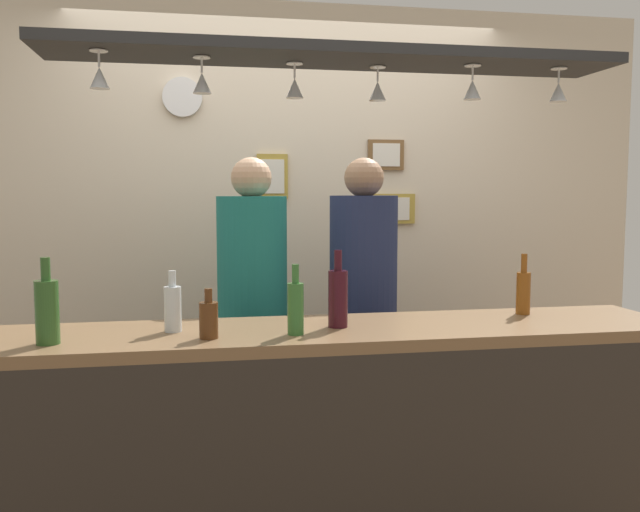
{
  "coord_description": "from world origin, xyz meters",
  "views": [
    {
      "loc": [
        -0.54,
        -2.85,
        1.5
      ],
      "look_at": [
        0.0,
        0.1,
        1.22
      ],
      "focal_mm": 37.5,
      "sensor_mm": 36.0,
      "label": 1
    }
  ],
  "objects_px": {
    "bottle_beer_brown_stubby": "(209,319)",
    "wall_clock": "(182,97)",
    "person_middle_navy_shirt": "(363,291)",
    "bottle_wine_dark_red": "(338,297)",
    "picture_frame_lower_pair": "(391,209)",
    "picture_frame_crest": "(272,176)",
    "person_left_teal_shirt": "(252,294)",
    "bottle_soda_clear": "(173,307)",
    "picture_frame_upper_small": "(386,155)",
    "bottle_beer_green_import": "(296,307)",
    "bottle_champagne_green": "(47,310)",
    "bottle_beer_amber_tall": "(523,291)"
  },
  "relations": [
    {
      "from": "wall_clock",
      "to": "bottle_wine_dark_red",
      "type": "bearing_deg",
      "value": -66.67
    },
    {
      "from": "person_middle_navy_shirt",
      "to": "bottle_soda_clear",
      "type": "height_order",
      "value": "person_middle_navy_shirt"
    },
    {
      "from": "bottle_beer_green_import",
      "to": "person_left_teal_shirt",
      "type": "bearing_deg",
      "value": 96.05
    },
    {
      "from": "person_middle_navy_shirt",
      "to": "person_left_teal_shirt",
      "type": "bearing_deg",
      "value": 180.0
    },
    {
      "from": "picture_frame_lower_pair",
      "to": "bottle_beer_green_import",
      "type": "bearing_deg",
      "value": -117.94
    },
    {
      "from": "person_left_teal_shirt",
      "to": "picture_frame_lower_pair",
      "type": "xyz_separation_m",
      "value": [
        0.89,
        0.66,
        0.4
      ]
    },
    {
      "from": "wall_clock",
      "to": "picture_frame_crest",
      "type": "bearing_deg",
      "value": 0.7
    },
    {
      "from": "bottle_beer_brown_stubby",
      "to": "person_middle_navy_shirt",
      "type": "bearing_deg",
      "value": 47.65
    },
    {
      "from": "picture_frame_crest",
      "to": "person_left_teal_shirt",
      "type": "bearing_deg",
      "value": -104.72
    },
    {
      "from": "person_left_teal_shirt",
      "to": "picture_frame_crest",
      "type": "distance_m",
      "value": 0.9
    },
    {
      "from": "bottle_champagne_green",
      "to": "bottle_beer_brown_stubby",
      "type": "relative_size",
      "value": 1.67
    },
    {
      "from": "person_middle_navy_shirt",
      "to": "bottle_wine_dark_red",
      "type": "bearing_deg",
      "value": -111.12
    },
    {
      "from": "picture_frame_lower_pair",
      "to": "wall_clock",
      "type": "distance_m",
      "value": 1.38
    },
    {
      "from": "picture_frame_lower_pair",
      "to": "picture_frame_crest",
      "type": "bearing_deg",
      "value": 180.0
    },
    {
      "from": "bottle_champagne_green",
      "to": "bottle_wine_dark_red",
      "type": "height_order",
      "value": "same"
    },
    {
      "from": "bottle_beer_green_import",
      "to": "picture_frame_upper_small",
      "type": "height_order",
      "value": "picture_frame_upper_small"
    },
    {
      "from": "bottle_soda_clear",
      "to": "wall_clock",
      "type": "height_order",
      "value": "wall_clock"
    },
    {
      "from": "person_middle_navy_shirt",
      "to": "picture_frame_upper_small",
      "type": "height_order",
      "value": "picture_frame_upper_small"
    },
    {
      "from": "person_left_teal_shirt",
      "to": "bottle_soda_clear",
      "type": "height_order",
      "value": "person_left_teal_shirt"
    },
    {
      "from": "bottle_soda_clear",
      "to": "wall_clock",
      "type": "xyz_separation_m",
      "value": [
        0.02,
        1.37,
        0.96
      ]
    },
    {
      "from": "bottle_beer_amber_tall",
      "to": "wall_clock",
      "type": "bearing_deg",
      "value": 138.62
    },
    {
      "from": "bottle_beer_amber_tall",
      "to": "picture_frame_crest",
      "type": "distance_m",
      "value": 1.66
    },
    {
      "from": "bottle_beer_brown_stubby",
      "to": "person_left_teal_shirt",
      "type": "bearing_deg",
      "value": 75.35
    },
    {
      "from": "bottle_wine_dark_red",
      "to": "picture_frame_upper_small",
      "type": "xyz_separation_m",
      "value": [
        0.59,
        1.41,
        0.63
      ]
    },
    {
      "from": "bottle_beer_amber_tall",
      "to": "picture_frame_crest",
      "type": "height_order",
      "value": "picture_frame_crest"
    },
    {
      "from": "person_left_teal_shirt",
      "to": "bottle_beer_amber_tall",
      "type": "xyz_separation_m",
      "value": [
        1.11,
        -0.61,
        0.08
      ]
    },
    {
      "from": "wall_clock",
      "to": "bottle_beer_green_import",
      "type": "bearing_deg",
      "value": -74.35
    },
    {
      "from": "picture_frame_crest",
      "to": "person_middle_navy_shirt",
      "type": "bearing_deg",
      "value": -59.96
    },
    {
      "from": "bottle_beer_brown_stubby",
      "to": "wall_clock",
      "type": "xyz_separation_m",
      "value": [
        -0.11,
        1.52,
        0.98
      ]
    },
    {
      "from": "person_middle_navy_shirt",
      "to": "bottle_beer_amber_tall",
      "type": "xyz_separation_m",
      "value": [
        0.55,
        -0.61,
        0.07
      ]
    },
    {
      "from": "bottle_champagne_green",
      "to": "picture_frame_lower_pair",
      "type": "xyz_separation_m",
      "value": [
        1.66,
        1.51,
        0.3
      ]
    },
    {
      "from": "picture_frame_lower_pair",
      "to": "wall_clock",
      "type": "xyz_separation_m",
      "value": [
        -1.22,
        -0.01,
        0.63
      ]
    },
    {
      "from": "bottle_beer_green_import",
      "to": "bottle_beer_amber_tall",
      "type": "relative_size",
      "value": 1.0
    },
    {
      "from": "bottle_soda_clear",
      "to": "picture_frame_lower_pair",
      "type": "xyz_separation_m",
      "value": [
        1.25,
        1.38,
        0.33
      ]
    },
    {
      "from": "bottle_wine_dark_red",
      "to": "picture_frame_lower_pair",
      "type": "distance_m",
      "value": 1.57
    },
    {
      "from": "bottle_soda_clear",
      "to": "picture_frame_lower_pair",
      "type": "relative_size",
      "value": 0.77
    },
    {
      "from": "bottle_wine_dark_red",
      "to": "bottle_beer_brown_stubby",
      "type": "height_order",
      "value": "bottle_wine_dark_red"
    },
    {
      "from": "bottle_beer_green_import",
      "to": "bottle_beer_amber_tall",
      "type": "height_order",
      "value": "same"
    },
    {
      "from": "bottle_champagne_green",
      "to": "bottle_soda_clear",
      "type": "bearing_deg",
      "value": 17.73
    },
    {
      "from": "bottle_beer_brown_stubby",
      "to": "picture_frame_upper_small",
      "type": "relative_size",
      "value": 0.82
    },
    {
      "from": "person_middle_navy_shirt",
      "to": "bottle_wine_dark_red",
      "type": "distance_m",
      "value": 0.8
    },
    {
      "from": "person_left_teal_shirt",
      "to": "bottle_soda_clear",
      "type": "distance_m",
      "value": 0.8
    },
    {
      "from": "wall_clock",
      "to": "person_left_teal_shirt",
      "type": "bearing_deg",
      "value": -63.19
    },
    {
      "from": "person_left_teal_shirt",
      "to": "picture_frame_crest",
      "type": "xyz_separation_m",
      "value": [
        0.17,
        0.66,
        0.59
      ]
    },
    {
      "from": "bottle_champagne_green",
      "to": "bottle_beer_amber_tall",
      "type": "relative_size",
      "value": 1.15
    },
    {
      "from": "person_middle_navy_shirt",
      "to": "bottle_beer_amber_tall",
      "type": "bearing_deg",
      "value": -48.02
    },
    {
      "from": "picture_frame_crest",
      "to": "wall_clock",
      "type": "xyz_separation_m",
      "value": [
        -0.51,
        -0.01,
        0.44
      ]
    },
    {
      "from": "person_middle_navy_shirt",
      "to": "bottle_beer_brown_stubby",
      "type": "relative_size",
      "value": 9.31
    },
    {
      "from": "bottle_beer_amber_tall",
      "to": "bottle_wine_dark_red",
      "type": "xyz_separation_m",
      "value": [
        -0.84,
        -0.13,
        0.02
      ]
    },
    {
      "from": "person_left_teal_shirt",
      "to": "bottle_soda_clear",
      "type": "relative_size",
      "value": 7.27
    }
  ]
}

